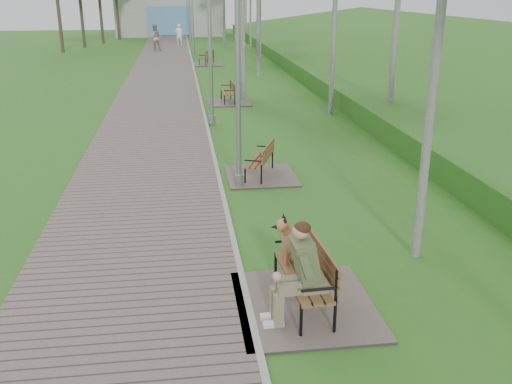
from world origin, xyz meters
TOP-DOWN VIEW (x-y plane):
  - ground at (0.00, 0.00)m, footprint 120.00×120.00m
  - walkway at (-1.75, 21.50)m, footprint 3.50×67.00m
  - kerb at (0.00, 21.50)m, footprint 0.10×67.00m
  - embankment at (12.00, 20.00)m, footprint 14.00×70.00m
  - building_north at (-1.50, 50.97)m, footprint 10.00×5.20m
  - bench_main at (0.71, -0.27)m, footprint 1.95×2.17m
  - bench_second at (0.99, 5.80)m, footprint 1.66×1.84m
  - bench_third at (1.05, 15.39)m, footprint 1.68×1.86m
  - bench_far at (0.83, 27.62)m, footprint 1.75×1.94m
  - lamp_post_near at (0.42, 5.12)m, footprint 0.20×0.20m
  - lamp_post_second at (0.18, 11.51)m, footprint 0.22×0.22m
  - lamp_post_third at (0.24, 33.50)m, footprint 0.21×0.21m
  - lamp_post_far at (0.33, 45.04)m, footprint 0.23×0.23m
  - pedestrian_near at (-0.69, 40.48)m, footprint 0.67×0.50m
  - pedestrian_far at (-2.48, 36.08)m, footprint 1.10×0.96m

SIDE VIEW (x-z plane):
  - ground at x=0.00m, z-range 0.00..0.00m
  - embankment at x=12.00m, z-range -0.80..0.80m
  - walkway at x=-1.75m, z-range 0.00..0.04m
  - kerb at x=0.00m, z-range 0.00..0.05m
  - bench_second at x=0.99m, z-range -0.32..0.69m
  - bench_third at x=1.05m, z-range -0.33..0.70m
  - bench_far at x=0.83m, z-range -0.34..0.74m
  - bench_main at x=0.71m, z-range -0.37..1.33m
  - pedestrian_near at x=-0.69m, z-range 0.00..1.67m
  - pedestrian_far at x=-2.48m, z-range 0.00..1.90m
  - building_north at x=-1.50m, z-range -0.01..3.99m
  - lamp_post_near at x=0.42m, z-range -0.17..4.97m
  - lamp_post_third at x=0.24m, z-range -0.18..5.36m
  - lamp_post_second at x=0.18m, z-range -0.18..5.43m
  - lamp_post_far at x=0.33m, z-range -0.19..5.69m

